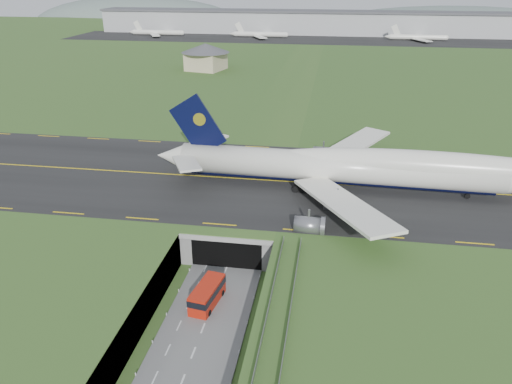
# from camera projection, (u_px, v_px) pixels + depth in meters

# --- Properties ---
(ground) EXTENTS (900.00, 900.00, 0.00)m
(ground) POSITION_uv_depth(u_px,v_px,m) (216.00, 296.00, 77.44)
(ground) COLOR #2A5020
(ground) RESTS_ON ground
(airfield_deck) EXTENTS (800.00, 800.00, 6.00)m
(airfield_deck) POSITION_uv_depth(u_px,v_px,m) (215.00, 280.00, 76.22)
(airfield_deck) COLOR gray
(airfield_deck) RESTS_ON ground
(trench_road) EXTENTS (12.00, 75.00, 0.20)m
(trench_road) POSITION_uv_depth(u_px,v_px,m) (204.00, 326.00, 70.63)
(trench_road) COLOR slate
(trench_road) RESTS_ON ground
(taxiway) EXTENTS (800.00, 44.00, 0.18)m
(taxiway) POSITION_uv_depth(u_px,v_px,m) (251.00, 180.00, 104.75)
(taxiway) COLOR black
(taxiway) RESTS_ON airfield_deck
(tunnel_portal) EXTENTS (17.00, 22.30, 6.00)m
(tunnel_portal) POSITION_uv_depth(u_px,v_px,m) (236.00, 227.00, 91.17)
(tunnel_portal) COLOR gray
(tunnel_portal) RESTS_ON ground
(guideway) EXTENTS (3.00, 53.00, 7.05)m
(guideway) POSITION_uv_depth(u_px,v_px,m) (270.00, 365.00, 56.45)
(guideway) COLOR #A8A8A3
(guideway) RESTS_ON ground
(jumbo_jet) EXTENTS (85.84, 56.71, 18.76)m
(jumbo_jet) POSITION_uv_depth(u_px,v_px,m) (368.00, 168.00, 97.19)
(jumbo_jet) COLOR white
(jumbo_jet) RESTS_ON ground
(shuttle_tram) EXTENTS (4.21, 8.29, 3.22)m
(shuttle_tram) POSITION_uv_depth(u_px,v_px,m) (207.00, 294.00, 74.81)
(shuttle_tram) COLOR #B71D0C
(shuttle_tram) RESTS_ON ground
(service_building) EXTENTS (25.48, 25.48, 11.46)m
(service_building) POSITION_uv_depth(u_px,v_px,m) (206.00, 54.00, 218.13)
(service_building) COLOR #C8B890
(service_building) RESTS_ON ground
(cargo_terminal) EXTENTS (320.00, 67.00, 15.60)m
(cargo_terminal) POSITION_uv_depth(u_px,v_px,m) (315.00, 22.00, 342.05)
(cargo_terminal) COLOR #B2B2B2
(cargo_terminal) RESTS_ON ground
(distant_hills) EXTENTS (700.00, 91.00, 60.00)m
(distant_hills) POSITION_uv_depth(u_px,v_px,m) (392.00, 31.00, 457.93)
(distant_hills) COLOR slate
(distant_hills) RESTS_ON ground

